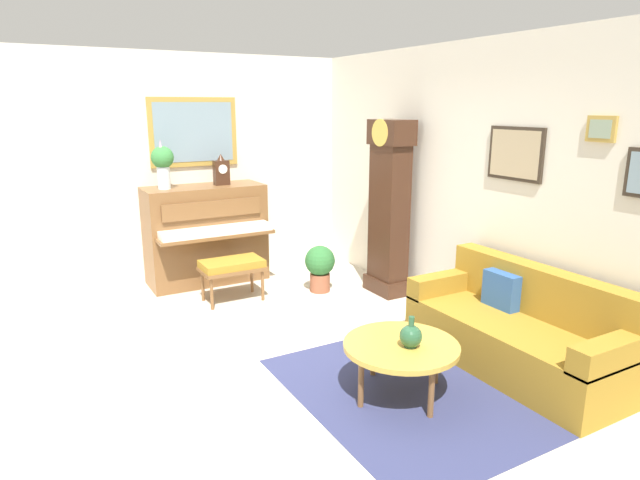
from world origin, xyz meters
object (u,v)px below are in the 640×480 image
(coffee_table, at_px, (401,347))
(green_jug, at_px, (411,336))
(grandfather_clock, at_px, (389,213))
(couch, at_px, (519,332))
(piano_bench, at_px, (232,266))
(flower_vase, at_px, (163,162))
(piano, at_px, (206,234))
(mantel_clock, at_px, (221,171))
(potted_plant, at_px, (320,265))

(coffee_table, xyz_separation_m, green_jug, (0.08, 0.02, 0.12))
(grandfather_clock, xyz_separation_m, couch, (2.08, -0.15, -0.65))
(piano_bench, xyz_separation_m, flower_vase, (-0.82, -0.50, 1.12))
(piano_bench, bearing_deg, couch, 29.94)
(grandfather_clock, bearing_deg, flower_vase, -123.07)
(piano, xyz_separation_m, coffee_table, (3.42, 0.41, -0.22))
(mantel_clock, height_order, potted_plant, mantel_clock)
(grandfather_clock, relative_size, green_jug, 8.46)
(piano, bearing_deg, piano_bench, 1.62)
(couch, bearing_deg, coffee_table, -95.09)
(piano_bench, relative_size, coffee_table, 0.80)
(mantel_clock, xyz_separation_m, flower_vase, (-0.00, -0.71, 0.14))
(coffee_table, relative_size, potted_plant, 1.57)
(piano, relative_size, couch, 0.76)
(grandfather_clock, bearing_deg, mantel_clock, -133.72)
(couch, height_order, potted_plant, couch)
(grandfather_clock, relative_size, flower_vase, 3.50)
(piano, distance_m, couch, 3.87)
(coffee_table, distance_m, flower_vase, 3.71)
(mantel_clock, distance_m, potted_plant, 1.69)
(grandfather_clock, relative_size, couch, 1.07)
(couch, xyz_separation_m, coffee_table, (-0.10, -1.17, 0.08))
(piano_bench, distance_m, couch, 3.12)
(couch, bearing_deg, grandfather_clock, 175.80)
(coffee_table, bearing_deg, couch, 84.91)
(couch, bearing_deg, piano, -155.85)
(grandfather_clock, distance_m, couch, 2.19)
(piano_bench, bearing_deg, potted_plant, 78.72)
(piano_bench, distance_m, coffee_table, 2.63)
(coffee_table, distance_m, green_jug, 0.14)
(piano, xyz_separation_m, flower_vase, (0.00, -0.48, 0.92))
(piano_bench, relative_size, potted_plant, 1.25)
(couch, distance_m, potted_plant, 2.55)
(grandfather_clock, height_order, green_jug, grandfather_clock)
(piano, xyz_separation_m, piano_bench, (0.82, 0.02, -0.21))
(green_jug, bearing_deg, couch, 88.73)
(mantel_clock, relative_size, flower_vase, 0.66)
(piano_bench, distance_m, grandfather_clock, 1.90)
(coffee_table, height_order, potted_plant, potted_plant)
(grandfather_clock, relative_size, mantel_clock, 5.34)
(coffee_table, bearing_deg, grandfather_clock, 146.28)
(coffee_table, height_order, green_jug, green_jug)
(piano_bench, height_order, green_jug, green_jug)
(coffee_table, xyz_separation_m, mantel_clock, (-3.42, -0.18, 0.99))
(mantel_clock, height_order, flower_vase, flower_vase)
(green_jug, bearing_deg, piano_bench, -171.24)
(flower_vase, distance_m, green_jug, 3.75)
(piano_bench, xyz_separation_m, couch, (2.70, 1.56, -0.09))
(piano_bench, distance_m, mantel_clock, 1.29)
(couch, bearing_deg, potted_plant, -167.99)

